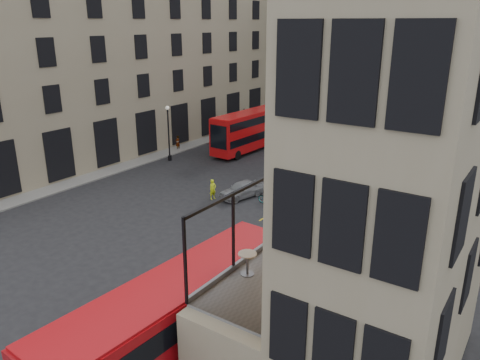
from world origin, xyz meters
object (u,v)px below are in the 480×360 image
Objects in this scene: street_lamp_a at (169,136)px; pedestrian_c at (416,138)px; pedestrian_e at (178,143)px; cafe_chair_a at (288,299)px; cafe_table_near at (247,260)px; cafe_chair_d at (357,218)px; pedestrian_a at (272,131)px; cafe_chair_b at (305,265)px; bus_near at (178,326)px; bicycle at (269,198)px; bus_far at (250,129)px; cafe_table_mid at (283,239)px; traffic_light_near at (284,184)px; car_a at (242,189)px; pedestrian_b at (328,147)px; cafe_chair_c at (342,241)px; cafe_table_far at (320,214)px; traffic_light_far at (244,121)px; cyclist at (213,189)px; car_c at (257,140)px; pedestrian_d at (396,144)px; street_lamp_b at (342,122)px; car_b at (308,147)px.

street_lamp_a is 3.05× the size of pedestrian_c.
pedestrian_e is 1.58× the size of cafe_chair_a.
cafe_table_near is 6.42m from cafe_chair_d.
cafe_chair_b reaches higher than pedestrian_a.
bus_near is 18.62m from bicycle.
cafe_table_mid is (18.37, -25.84, 2.84)m from bus_far.
pedestrian_c is (2.28, 25.10, -1.55)m from traffic_light_near.
pedestrian_b is at bearing 102.90° from car_a.
cafe_chair_c is at bearing 78.13° from pedestrian_c.
cafe_table_far reaches higher than traffic_light_near.
cyclist is at bearing -63.82° from traffic_light_far.
pedestrian_b is (11.93, 10.38, -1.54)m from street_lamp_a.
bus_far is at bearing 126.37° from pedestrian_e.
bus_far is at bearing 129.59° from cafe_chair_c.
pedestrian_c is 2.12× the size of cafe_table_mid.
pedestrian_c is at bearing -125.41° from car_c.
pedestrian_d reaches higher than pedestrian_b.
street_lamp_a is 28.08m from cafe_chair_d.
cafe_chair_d reaches higher than traffic_light_near.
bicycle is 1.85× the size of cafe_chair_c.
street_lamp_a is 29.35m from cafe_table_mid.
cafe_chair_c is (12.99, -12.38, 4.26)m from car_a.
cafe_chair_c is (20.08, -24.28, 2.59)m from bus_far.
cafe_chair_a is (1.78, -6.07, -0.25)m from cafe_table_far.
bus_far is 6.52m from pedestrian_a.
bus_near reaches higher than pedestrian_a.
cafe_chair_d is at bearing 98.52° from cafe_chair_c.
street_lamp_b is 0.51× the size of bus_far.
car_c is (-0.51, 2.28, -1.67)m from bus_far.
car_a is 2.42× the size of cyclist.
cafe_table_mid reaches higher than bus_far.
pedestrian_a is (-6.79, 4.33, -0.02)m from car_b.
street_lamp_a is 14.80m from bicycle.
pedestrian_b is at bearing 32.28° from pedestrian_c.
car_c is at bearing 102.65° from bus_far.
pedestrian_d is at bearing 31.10° from bus_far.
pedestrian_a is 37.31m from cafe_chair_c.
car_b is at bearing 18.37° from bus_far.
cafe_table_mid is at bearing 145.57° from car_c.
traffic_light_far is at bearing 127.14° from cafe_chair_b.
cafe_table_mid is at bearing -36.34° from car_a.
street_lamp_a is at bearing 157.80° from pedestrian_b.
traffic_light_near is at bearing -58.48° from pedestrian_a.
bus_near reaches higher than pedestrian_e.
cafe_table_mid is (24.75, -21.77, 4.38)m from pedestrian_e.
car_b is 12.58m from pedestrian_c.
pedestrian_b is at bearing 116.27° from cafe_chair_d.
car_c is 2.87× the size of pedestrian_e.
cafe_chair_b is at bearing -58.41° from traffic_light_near.
pedestrian_c is (14.85, 5.33, 0.10)m from pedestrian_a.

